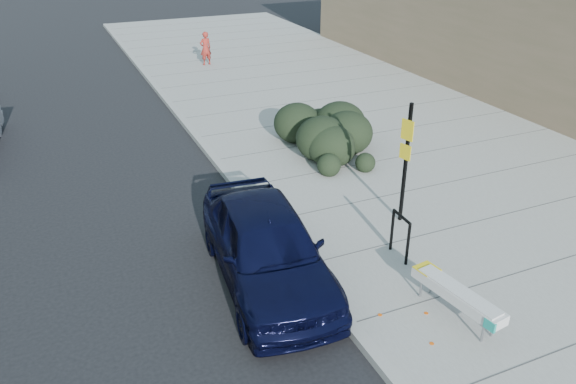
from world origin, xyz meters
name	(u,v)px	position (x,y,z in m)	size (l,w,h in m)	color
ground	(303,272)	(0.00, 0.00, 0.00)	(120.00, 120.00, 0.00)	black
sidewalk_near	(396,145)	(5.60, 5.00, 0.07)	(11.20, 50.00, 0.15)	gray
curb_near	(227,175)	(0.00, 5.00, 0.08)	(0.22, 50.00, 0.17)	#9E9E99
bench	(457,295)	(1.82, -2.55, 0.61)	(0.67, 1.98, 0.59)	gray
bike_rack	(400,232)	(1.99, -0.50, 0.75)	(0.09, 0.68, 1.00)	black
sign_post	(406,157)	(2.91, 0.81, 1.77)	(0.15, 0.33, 2.88)	black
hedge	(330,127)	(3.43, 5.41, 0.87)	(1.91, 3.82, 1.43)	black
sedan_navy	(267,246)	(-0.80, 0.01, 0.83)	(1.96, 4.87, 1.66)	black
pedestrian	(206,48)	(2.97, 17.07, 0.92)	(0.56, 0.37, 1.54)	maroon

